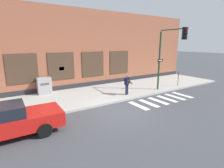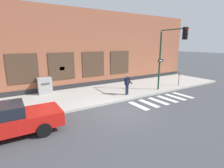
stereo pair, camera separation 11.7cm
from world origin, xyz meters
The scene contains 9 objects.
ground_plane centered at (0.00, 0.00, 0.00)m, with size 160.00×160.00×0.00m, color #424449.
sidewalk centered at (0.00, 4.15, 0.08)m, with size 28.00×5.24×0.15m.
building_backdrop centered at (0.00, 8.77, 3.62)m, with size 28.00×4.06×7.25m.
crosswalk centered at (4.10, 0.23, 0.01)m, with size 5.20×1.90×0.01m.
red_car centered at (-5.99, 0.27, 0.77)m, with size 4.62×2.02×1.53m.
busker centered at (2.37, 2.42, 1.08)m, with size 0.77×0.64×1.64m.
traffic_light centered at (5.71, 1.30, 3.73)m, with size 0.60×2.74×5.19m.
parking_meter centered at (8.52, 2.26, 1.10)m, with size 0.13×0.11×1.44m.
utility_box centered at (-3.16, 6.32, 0.82)m, with size 1.08×0.71×1.33m.
Camera 2 is at (-5.83, -8.45, 4.17)m, focal length 28.00 mm.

